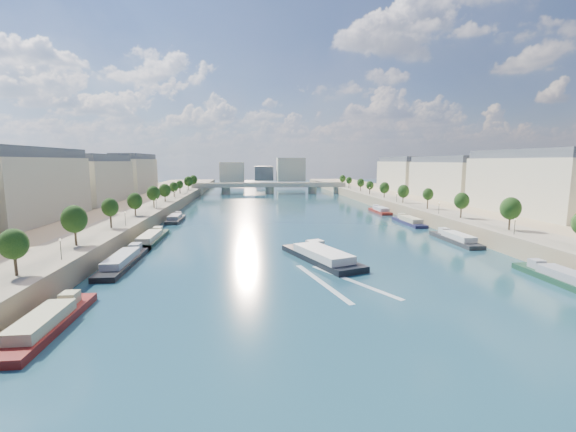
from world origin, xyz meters
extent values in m
plane|color=#0B2A33|center=(0.00, 100.00, 0.00)|extent=(700.00, 700.00, 0.00)
cube|color=#9E8460|center=(-72.00, 100.00, 2.50)|extent=(44.00, 520.00, 5.00)
cube|color=#9E8460|center=(72.00, 100.00, 2.50)|extent=(44.00, 520.00, 5.00)
cube|color=gray|center=(-57.00, 100.00, 5.05)|extent=(14.00, 520.00, 0.10)
cube|color=gray|center=(57.00, 100.00, 5.05)|extent=(14.00, 520.00, 0.10)
cylinder|color=#382B1E|center=(-55.00, 18.00, 6.91)|extent=(0.50, 0.50, 3.82)
ellipsoid|color=black|center=(-55.00, 18.00, 10.50)|extent=(4.80, 4.80, 5.52)
cylinder|color=#382B1E|center=(-55.00, 42.00, 6.91)|extent=(0.50, 0.50, 3.82)
ellipsoid|color=black|center=(-55.00, 42.00, 10.50)|extent=(4.80, 4.80, 5.52)
cylinder|color=#382B1E|center=(-55.00, 66.00, 6.91)|extent=(0.50, 0.50, 3.82)
ellipsoid|color=black|center=(-55.00, 66.00, 10.50)|extent=(4.80, 4.80, 5.52)
cylinder|color=#382B1E|center=(-55.00, 90.00, 6.91)|extent=(0.50, 0.50, 3.82)
ellipsoid|color=black|center=(-55.00, 90.00, 10.50)|extent=(4.80, 4.80, 5.52)
cylinder|color=#382B1E|center=(-55.00, 114.00, 6.91)|extent=(0.50, 0.50, 3.82)
ellipsoid|color=black|center=(-55.00, 114.00, 10.50)|extent=(4.80, 4.80, 5.52)
cylinder|color=#382B1E|center=(-55.00, 138.00, 6.91)|extent=(0.50, 0.50, 3.82)
ellipsoid|color=black|center=(-55.00, 138.00, 10.50)|extent=(4.80, 4.80, 5.52)
cylinder|color=#382B1E|center=(-55.00, 162.00, 6.91)|extent=(0.50, 0.50, 3.82)
ellipsoid|color=black|center=(-55.00, 162.00, 10.50)|extent=(4.80, 4.80, 5.52)
cylinder|color=#382B1E|center=(-55.00, 186.00, 6.91)|extent=(0.50, 0.50, 3.82)
ellipsoid|color=black|center=(-55.00, 186.00, 10.50)|extent=(4.80, 4.80, 5.52)
cylinder|color=#382B1E|center=(-55.00, 210.00, 6.91)|extent=(0.50, 0.50, 3.82)
ellipsoid|color=black|center=(-55.00, 210.00, 10.50)|extent=(4.80, 4.80, 5.52)
cylinder|color=#382B1E|center=(-55.00, 234.00, 6.91)|extent=(0.50, 0.50, 3.82)
ellipsoid|color=black|center=(-55.00, 234.00, 10.50)|extent=(4.80, 4.80, 5.52)
cylinder|color=#382B1E|center=(55.00, 50.00, 6.91)|extent=(0.50, 0.50, 3.82)
ellipsoid|color=black|center=(55.00, 50.00, 10.50)|extent=(4.80, 4.80, 5.52)
cylinder|color=#382B1E|center=(55.00, 74.00, 6.91)|extent=(0.50, 0.50, 3.82)
ellipsoid|color=black|center=(55.00, 74.00, 10.50)|extent=(4.80, 4.80, 5.52)
cylinder|color=#382B1E|center=(55.00, 98.00, 6.91)|extent=(0.50, 0.50, 3.82)
ellipsoid|color=black|center=(55.00, 98.00, 10.50)|extent=(4.80, 4.80, 5.52)
cylinder|color=#382B1E|center=(55.00, 122.00, 6.91)|extent=(0.50, 0.50, 3.82)
ellipsoid|color=black|center=(55.00, 122.00, 10.50)|extent=(4.80, 4.80, 5.52)
cylinder|color=#382B1E|center=(55.00, 146.00, 6.91)|extent=(0.50, 0.50, 3.82)
ellipsoid|color=black|center=(55.00, 146.00, 10.50)|extent=(4.80, 4.80, 5.52)
cylinder|color=#382B1E|center=(55.00, 170.00, 6.91)|extent=(0.50, 0.50, 3.82)
ellipsoid|color=black|center=(55.00, 170.00, 10.50)|extent=(4.80, 4.80, 5.52)
cylinder|color=#382B1E|center=(55.00, 194.00, 6.91)|extent=(0.50, 0.50, 3.82)
ellipsoid|color=black|center=(55.00, 194.00, 10.50)|extent=(4.80, 4.80, 5.52)
cylinder|color=#382B1E|center=(55.00, 218.00, 6.91)|extent=(0.50, 0.50, 3.82)
ellipsoid|color=black|center=(55.00, 218.00, 10.50)|extent=(4.80, 4.80, 5.52)
cylinder|color=#382B1E|center=(55.00, 242.00, 6.91)|extent=(0.50, 0.50, 3.82)
ellipsoid|color=black|center=(55.00, 242.00, 10.50)|extent=(4.80, 4.80, 5.52)
cylinder|color=black|center=(-52.50, 30.00, 7.00)|extent=(0.14, 0.14, 4.00)
sphere|color=#FFE5B2|center=(-52.50, 30.00, 9.10)|extent=(0.36, 0.36, 0.36)
cylinder|color=black|center=(-52.50, 70.00, 7.00)|extent=(0.14, 0.14, 4.00)
sphere|color=#FFE5B2|center=(-52.50, 70.00, 9.10)|extent=(0.36, 0.36, 0.36)
cylinder|color=black|center=(-52.50, 110.00, 7.00)|extent=(0.14, 0.14, 4.00)
sphere|color=#FFE5B2|center=(-52.50, 110.00, 9.10)|extent=(0.36, 0.36, 0.36)
cylinder|color=black|center=(-52.50, 150.00, 7.00)|extent=(0.14, 0.14, 4.00)
sphere|color=#FFE5B2|center=(-52.50, 150.00, 9.10)|extent=(0.36, 0.36, 0.36)
cylinder|color=black|center=(-52.50, 190.00, 7.00)|extent=(0.14, 0.14, 4.00)
sphere|color=#FFE5B2|center=(-52.50, 190.00, 9.10)|extent=(0.36, 0.36, 0.36)
cylinder|color=black|center=(52.50, 45.00, 7.00)|extent=(0.14, 0.14, 4.00)
sphere|color=#FFE5B2|center=(52.50, 45.00, 9.10)|extent=(0.36, 0.36, 0.36)
cylinder|color=black|center=(52.50, 85.00, 7.00)|extent=(0.14, 0.14, 4.00)
sphere|color=#FFE5B2|center=(52.50, 85.00, 9.10)|extent=(0.36, 0.36, 0.36)
cylinder|color=black|center=(52.50, 125.00, 7.00)|extent=(0.14, 0.14, 4.00)
sphere|color=#FFE5B2|center=(52.50, 125.00, 9.10)|extent=(0.36, 0.36, 0.36)
cylinder|color=black|center=(52.50, 165.00, 7.00)|extent=(0.14, 0.14, 4.00)
sphere|color=#FFE5B2|center=(52.50, 165.00, 9.10)|extent=(0.36, 0.36, 0.36)
cylinder|color=black|center=(52.50, 205.00, 7.00)|extent=(0.14, 0.14, 4.00)
sphere|color=#FFE5B2|center=(52.50, 205.00, 9.10)|extent=(0.36, 0.36, 0.36)
cube|color=beige|center=(-85.00, 83.00, 15.00)|extent=(16.00, 52.00, 20.00)
cube|color=#474C54|center=(-85.00, 83.00, 26.60)|extent=(14.72, 50.44, 3.20)
cube|color=beige|center=(-85.00, 141.00, 15.00)|extent=(16.00, 52.00, 20.00)
cube|color=#474C54|center=(-85.00, 141.00, 26.60)|extent=(14.72, 50.44, 3.20)
cube|color=beige|center=(-85.00, 199.00, 15.00)|extent=(16.00, 52.00, 20.00)
cube|color=#474C54|center=(-85.00, 199.00, 26.60)|extent=(14.72, 50.44, 3.20)
cube|color=beige|center=(85.00, 83.00, 15.00)|extent=(16.00, 52.00, 20.00)
cube|color=#474C54|center=(85.00, 83.00, 26.60)|extent=(14.72, 50.44, 3.20)
cube|color=beige|center=(85.00, 141.00, 15.00)|extent=(16.00, 52.00, 20.00)
cube|color=#474C54|center=(85.00, 141.00, 26.60)|extent=(14.72, 50.44, 3.20)
cube|color=beige|center=(85.00, 199.00, 15.00)|extent=(16.00, 52.00, 20.00)
cube|color=#474C54|center=(85.00, 199.00, 26.60)|extent=(14.72, 50.44, 3.20)
cube|color=beige|center=(-30.00, 310.00, 14.00)|extent=(22.00, 18.00, 18.00)
cube|color=beige|center=(25.00, 320.00, 16.00)|extent=(26.00, 20.00, 22.00)
cube|color=#474C54|center=(0.00, 335.00, 12.00)|extent=(18.00, 16.00, 14.00)
cube|color=#C1B79E|center=(0.00, 237.58, 6.20)|extent=(112.00, 11.00, 2.20)
cube|color=#C1B79E|center=(0.00, 232.58, 7.70)|extent=(112.00, 0.80, 0.90)
cube|color=#C1B79E|center=(0.00, 242.58, 7.70)|extent=(112.00, 0.80, 0.90)
cylinder|color=#C1B79E|center=(-32.00, 237.58, 2.50)|extent=(6.40, 6.40, 5.00)
cylinder|color=#C1B79E|center=(0.00, 237.58, 2.50)|extent=(6.40, 6.40, 5.00)
cylinder|color=#C1B79E|center=(32.00, 237.58, 2.50)|extent=(6.40, 6.40, 5.00)
cube|color=#C1B79E|center=(-52.00, 237.58, 2.50)|extent=(6.00, 12.00, 5.00)
cube|color=#C1B79E|center=(52.00, 237.58, 2.50)|extent=(6.00, 12.00, 5.00)
cube|color=black|center=(1.17, 43.59, 0.40)|extent=(17.00, 29.01, 2.00)
cube|color=silver|center=(1.17, 41.36, 2.30)|extent=(12.33, 19.32, 1.80)
cube|color=silver|center=(1.17, 51.98, 2.30)|extent=(4.90, 4.51, 1.80)
cube|color=silver|center=(-2.03, 26.59, 0.02)|extent=(6.94, 25.62, 0.04)
cube|color=silver|center=(4.37, 26.59, 0.02)|extent=(12.81, 23.74, 0.04)
cube|color=maroon|center=(-45.50, 9.67, 0.30)|extent=(5.00, 23.18, 1.80)
cube|color=#B7B489|center=(-45.50, 7.81, 2.00)|extent=(4.10, 12.75, 1.60)
cube|color=#B7B489|center=(-45.50, 16.62, 2.10)|extent=(2.50, 2.78, 1.80)
cube|color=black|center=(-45.50, 45.09, 0.30)|extent=(5.00, 29.62, 1.80)
cube|color=#A5ABB1|center=(-45.50, 42.72, 2.00)|extent=(4.10, 16.29, 1.60)
cube|color=#A5ABB1|center=(-45.50, 53.98, 2.10)|extent=(2.50, 3.55, 1.80)
cube|color=#163726|center=(-45.50, 70.94, 0.30)|extent=(5.00, 28.55, 1.80)
cube|color=beige|center=(-45.50, 68.65, 2.00)|extent=(4.10, 15.70, 1.60)
cube|color=beige|center=(-45.50, 79.50, 2.10)|extent=(2.50, 3.43, 1.80)
cube|color=#242326|center=(-45.50, 110.87, 0.30)|extent=(5.00, 19.68, 1.80)
cube|color=gray|center=(-45.50, 109.30, 2.00)|extent=(4.10, 10.83, 1.60)
cube|color=gray|center=(-45.50, 116.78, 2.10)|extent=(2.50, 2.36, 1.80)
cube|color=#173B28|center=(45.50, 21.32, 0.30)|extent=(5.00, 22.05, 1.80)
cube|color=#92939A|center=(45.50, 19.56, 2.00)|extent=(4.10, 12.13, 1.60)
cube|color=#92939A|center=(45.50, 27.94, 2.10)|extent=(2.50, 2.65, 1.80)
cube|color=#28282B|center=(45.50, 60.78, 0.30)|extent=(5.00, 23.12, 1.80)
cube|color=silver|center=(45.50, 58.93, 2.00)|extent=(4.10, 12.72, 1.60)
cube|color=silver|center=(45.50, 67.71, 2.10)|extent=(2.50, 2.77, 1.80)
cube|color=#1D1C3F|center=(45.50, 94.38, 0.30)|extent=(5.00, 22.92, 1.80)
cube|color=beige|center=(45.50, 92.55, 2.00)|extent=(4.10, 12.61, 1.60)
cube|color=beige|center=(45.50, 101.26, 2.10)|extent=(2.50, 2.75, 1.80)
cube|color=maroon|center=(45.50, 127.18, 0.30)|extent=(5.00, 19.84, 1.80)
cube|color=#AEB3BB|center=(45.50, 125.60, 2.00)|extent=(4.10, 10.91, 1.60)
cube|color=#AEB3BB|center=(45.50, 133.14, 2.10)|extent=(2.50, 2.38, 1.80)
camera|label=1|loc=(-16.54, -46.71, 24.09)|focal=24.00mm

